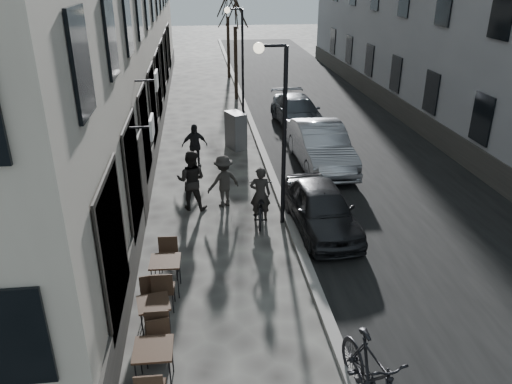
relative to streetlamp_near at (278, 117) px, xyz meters
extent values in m
plane|color=#32302E|center=(0.17, -6.00, -3.16)|extent=(120.00, 120.00, 0.00)
cube|color=black|center=(4.02, 10.00, -3.16)|extent=(7.30, 60.00, 0.00)
cube|color=gray|center=(0.37, 10.00, -3.10)|extent=(0.25, 60.00, 0.12)
cylinder|color=black|center=(0.17, 0.00, -0.66)|extent=(0.12, 0.12, 5.00)
cylinder|color=black|center=(-0.18, 0.00, 1.84)|extent=(0.70, 0.08, 0.08)
sphere|color=#FFF2CC|center=(-0.53, 0.00, 1.79)|extent=(0.28, 0.28, 0.28)
cylinder|color=black|center=(0.17, 12.00, -0.66)|extent=(0.12, 0.12, 5.00)
cylinder|color=black|center=(-0.18, 12.00, 1.84)|extent=(0.70, 0.08, 0.08)
sphere|color=#FFF2CC|center=(-0.53, 12.00, 1.79)|extent=(0.28, 0.28, 0.28)
cylinder|color=black|center=(0.07, 15.00, -1.21)|extent=(0.20, 0.20, 3.90)
cylinder|color=black|center=(0.07, 21.00, -1.21)|extent=(0.20, 0.20, 3.90)
cube|color=#322216|center=(-3.08, -5.87, -2.35)|extent=(0.69, 0.69, 0.04)
cylinder|color=black|center=(-3.37, -6.15, -2.77)|extent=(0.03, 0.03, 0.79)
cylinder|color=black|center=(-2.80, -6.16, -2.77)|extent=(0.03, 0.03, 0.79)
cylinder|color=black|center=(-3.36, -5.58, -2.77)|extent=(0.03, 0.03, 0.79)
cylinder|color=black|center=(-2.79, -5.59, -2.77)|extent=(0.03, 0.03, 0.79)
cube|color=#322216|center=(-3.17, -4.48, -2.41)|extent=(0.72, 0.72, 0.04)
cylinder|color=black|center=(-3.39, -4.78, -2.80)|extent=(0.02, 0.02, 0.73)
cylinder|color=black|center=(-2.87, -4.69, -2.80)|extent=(0.02, 0.02, 0.73)
cylinder|color=black|center=(-3.48, -4.27, -2.80)|extent=(0.02, 0.02, 0.73)
cylinder|color=black|center=(-2.96, -4.18, -2.80)|extent=(0.02, 0.02, 0.73)
cube|color=#322216|center=(-3.01, -3.06, -2.35)|extent=(0.70, 0.70, 0.04)
cylinder|color=black|center=(-3.30, -3.33, -2.77)|extent=(0.03, 0.03, 0.78)
cylinder|color=black|center=(-2.73, -3.35, -2.77)|extent=(0.03, 0.03, 0.78)
cylinder|color=black|center=(-3.28, -2.77, -2.77)|extent=(0.03, 0.03, 0.78)
cylinder|color=black|center=(-2.71, -2.79, -2.77)|extent=(0.03, 0.03, 0.78)
cube|color=slate|center=(-0.63, 6.72, -2.42)|extent=(0.87, 1.12, 1.48)
imported|color=black|center=(-0.45, 0.21, -2.65)|extent=(0.94, 2.00, 1.01)
imported|color=black|center=(-0.45, 0.21, -2.33)|extent=(0.65, 0.48, 1.66)
imported|color=black|center=(-2.42, 1.24, -2.23)|extent=(1.04, 0.89, 1.86)
imported|color=#2D2A27|center=(-1.44, 1.32, -2.34)|extent=(1.21, 0.99, 1.63)
imported|color=black|center=(-2.30, 4.79, -2.35)|extent=(1.01, 0.55, 1.63)
imported|color=black|center=(1.17, -0.54, -2.50)|extent=(1.78, 3.98, 1.33)
imported|color=#9FA1A7|center=(2.32, 4.31, -2.37)|extent=(1.75, 4.83, 1.58)
imported|color=#3E4249|center=(2.47, 9.51, -2.49)|extent=(2.17, 4.71, 1.33)
imported|color=black|center=(0.52, -6.77, -2.51)|extent=(0.98, 2.24, 1.30)
camera|label=1|loc=(-2.11, -12.72, 3.63)|focal=35.00mm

